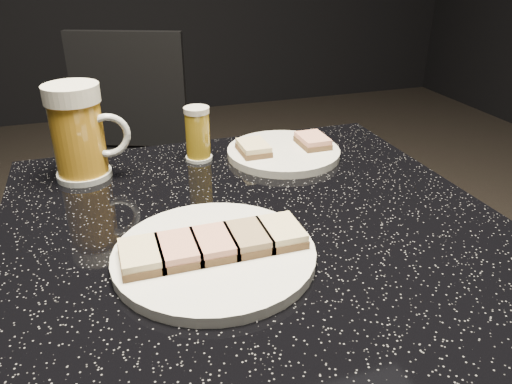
# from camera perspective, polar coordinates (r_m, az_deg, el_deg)

# --- Properties ---
(plate_large) EXTENTS (0.25, 0.25, 0.01)m
(plate_large) POSITION_cam_1_polar(r_m,az_deg,el_deg) (0.63, -4.78, -7.16)
(plate_large) COLOR white
(plate_large) RESTS_ON table
(plate_small) EXTENTS (0.21, 0.21, 0.01)m
(plate_small) POSITION_cam_1_polar(r_m,az_deg,el_deg) (0.93, 3.15, 4.54)
(plate_small) COLOR white
(plate_small) RESTS_ON table
(table) EXTENTS (0.70, 0.70, 0.75)m
(table) POSITION_cam_1_polar(r_m,az_deg,el_deg) (0.85, 0.00, -17.85)
(table) COLOR black
(table) RESTS_ON floor
(beer_mug) EXTENTS (0.13, 0.09, 0.16)m
(beer_mug) POSITION_cam_1_polar(r_m,az_deg,el_deg) (0.86, -19.55, 6.44)
(beer_mug) COLOR silver
(beer_mug) RESTS_ON table
(beer_tumbler) EXTENTS (0.05, 0.05, 0.10)m
(beer_tumbler) POSITION_cam_1_polar(r_m,az_deg,el_deg) (0.90, -6.68, 6.60)
(beer_tumbler) COLOR white
(beer_tumbler) RESTS_ON table
(chair) EXTENTS (0.49, 0.49, 0.86)m
(chair) POSITION_cam_1_polar(r_m,az_deg,el_deg) (1.69, -14.77, 4.51)
(chair) COLOR black
(chair) RESTS_ON floor
(canapes_on_plate_large) EXTENTS (0.23, 0.07, 0.02)m
(canapes_on_plate_large) POSITION_cam_1_polar(r_m,az_deg,el_deg) (0.62, -4.84, -5.90)
(canapes_on_plate_large) COLOR #4C3521
(canapes_on_plate_large) RESTS_ON plate_large
(canapes_on_plate_small) EXTENTS (0.17, 0.07, 0.02)m
(canapes_on_plate_small) POSITION_cam_1_polar(r_m,az_deg,el_deg) (0.92, 3.17, 5.48)
(canapes_on_plate_small) COLOR #4C3521
(canapes_on_plate_small) RESTS_ON plate_small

